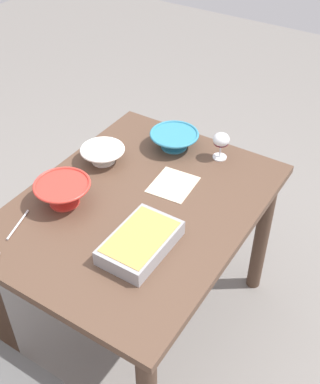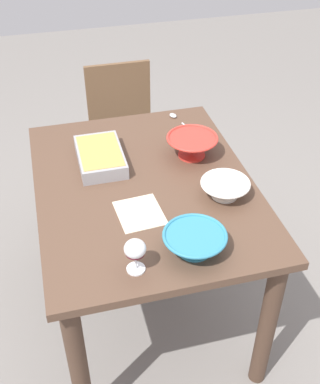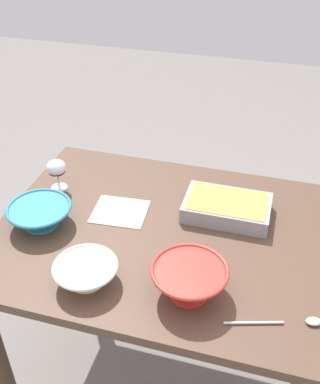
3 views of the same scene
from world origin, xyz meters
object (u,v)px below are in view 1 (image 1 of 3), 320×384
Objects in this scene: casserole_dish at (140,242)px; serving_spoon at (4,243)px; napkin at (173,185)px; dining_table at (138,227)px; wine_glass at (221,141)px; mixing_bowl at (63,192)px; serving_bowl at (103,154)px; small_bowl at (174,139)px.

serving_spoon is at bearing -59.83° from casserole_dish.
serving_spoon reaches higher than napkin.
dining_table is 0.52m from wine_glass.
serving_spoon is (0.30, -0.03, -0.05)m from mixing_bowl.
napkin is (-0.18, 0.06, 0.13)m from dining_table.
serving_spoon is (0.60, 0.01, -0.03)m from serving_bowl.
small_bowl reaches higher than napkin.
serving_bowl is (-0.35, -0.44, 0.00)m from casserole_dish.
napkin is at bearing 30.22° from small_bowl.
dining_table is at bearing 121.13° from mixing_bowl.
dining_table is 4.35× the size of serving_spoon.
mixing_bowl is (-0.05, -0.40, 0.02)m from casserole_dish.
dining_table is 8.99× the size of wine_glass.
small_bowl is at bearing -169.11° from dining_table.
small_bowl is at bearing -80.12° from wine_glass.
wine_glass is at bearing 125.18° from serving_bowl.
mixing_bowl is 0.31m from serving_bowl.
small_bowl reaches higher than dining_table.
wine_glass reaches higher than small_bowl.
mixing_bowl is at bearing -58.87° from dining_table.
napkin is at bearing 151.38° from serving_spoon.
casserole_dish is at bearing 20.50° from small_bowl.
wine_glass reaches higher than dining_table.
napkin is (-0.02, 0.35, -0.04)m from serving_bowl.
wine_glass is 0.30m from napkin.
mixing_bowl is 1.17× the size of napkin.
mixing_bowl is 0.59m from small_bowl.
dining_table is 5.82× the size of serving_bowl.
wine_glass is at bearing 155.24° from serving_spoon.
serving_bowl reaches higher than napkin.
serving_bowl is at bearing -128.82° from casserole_dish.
casserole_dish is 0.50m from serving_spoon.
mixing_bowl is at bearing 7.45° from serving_bowl.
napkin is at bearing -15.19° from wine_glass.
serving_bowl is at bearing -54.82° from wine_glass.
napkin is (-0.37, -0.09, -0.03)m from casserole_dish.
casserole_dish is 1.34× the size of mixing_bowl.
casserole_dish reaches higher than dining_table.
dining_table is 3.77× the size of casserole_dish.
wine_glass reaches higher than serving_spoon.
mixing_bowl is at bearing -16.57° from small_bowl.
wine_glass is 0.65× the size of serving_bowl.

